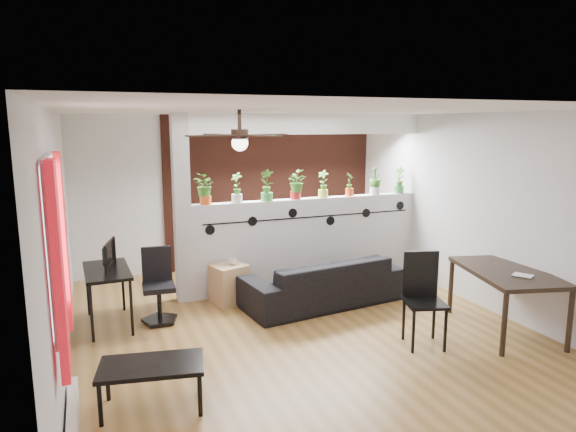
{
  "coord_description": "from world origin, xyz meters",
  "views": [
    {
      "loc": [
        -2.32,
        -5.46,
        2.46
      ],
      "look_at": [
        0.1,
        0.6,
        1.28
      ],
      "focal_mm": 32.0,
      "sensor_mm": 36.0,
      "label": 1
    }
  ],
  "objects_px": {
    "potted_plant_0": "(205,188)",
    "potted_plant_2": "(267,184)",
    "potted_plant_6": "(375,180)",
    "potted_plant_7": "(399,179)",
    "potted_plant_5": "(350,183)",
    "dining_table": "(507,277)",
    "folding_chair": "(423,290)",
    "office_chair": "(159,290)",
    "potted_plant_3": "(296,184)",
    "cup": "(232,262)",
    "potted_plant_4": "(323,183)",
    "computer_desk": "(107,275)",
    "coffee_table": "(152,368)",
    "cube_shelf": "(229,284)",
    "ceiling_fan": "(240,138)",
    "sofa": "(323,282)",
    "potted_plant_1": "(237,187)"
  },
  "relations": [
    {
      "from": "cup",
      "to": "potted_plant_6",
      "type": "bearing_deg",
      "value": 7.95
    },
    {
      "from": "potted_plant_0",
      "to": "potted_plant_2",
      "type": "height_order",
      "value": "potted_plant_2"
    },
    {
      "from": "potted_plant_6",
      "to": "computer_desk",
      "type": "distance_m",
      "value": 4.22
    },
    {
      "from": "potted_plant_2",
      "to": "potted_plant_4",
      "type": "distance_m",
      "value": 0.9
    },
    {
      "from": "cup",
      "to": "coffee_table",
      "type": "xyz_separation_m",
      "value": [
        -1.38,
        -2.35,
        -0.22
      ]
    },
    {
      "from": "potted_plant_3",
      "to": "potted_plant_4",
      "type": "bearing_deg",
      "value": -0.0
    },
    {
      "from": "cube_shelf",
      "to": "dining_table",
      "type": "relative_size",
      "value": 0.35
    },
    {
      "from": "potted_plant_3",
      "to": "dining_table",
      "type": "xyz_separation_m",
      "value": [
        1.68,
        -2.49,
        -0.91
      ]
    },
    {
      "from": "potted_plant_4",
      "to": "cube_shelf",
      "type": "relative_size",
      "value": 0.77
    },
    {
      "from": "potted_plant_4",
      "to": "sofa",
      "type": "distance_m",
      "value": 1.57
    },
    {
      "from": "ceiling_fan",
      "to": "potted_plant_2",
      "type": "relative_size",
      "value": 2.55
    },
    {
      "from": "potted_plant_0",
      "to": "potted_plant_5",
      "type": "distance_m",
      "value": 2.26
    },
    {
      "from": "potted_plant_3",
      "to": "cup",
      "type": "xyz_separation_m",
      "value": [
        -1.08,
        -0.34,
        -0.99
      ]
    },
    {
      "from": "potted_plant_4",
      "to": "cup",
      "type": "relative_size",
      "value": 3.63
    },
    {
      "from": "potted_plant_0",
      "to": "coffee_table",
      "type": "distance_m",
      "value": 3.15
    },
    {
      "from": "potted_plant_4",
      "to": "cup",
      "type": "height_order",
      "value": "potted_plant_4"
    },
    {
      "from": "coffee_table",
      "to": "folding_chair",
      "type": "bearing_deg",
      "value": 5.4
    },
    {
      "from": "potted_plant_1",
      "to": "potted_plant_2",
      "type": "distance_m",
      "value": 0.45
    },
    {
      "from": "potted_plant_0",
      "to": "computer_desk",
      "type": "bearing_deg",
      "value": -157.67
    },
    {
      "from": "potted_plant_2",
      "to": "coffee_table",
      "type": "distance_m",
      "value": 3.57
    },
    {
      "from": "potted_plant_2",
      "to": "potted_plant_4",
      "type": "bearing_deg",
      "value": 0.0
    },
    {
      "from": "potted_plant_2",
      "to": "potted_plant_3",
      "type": "bearing_deg",
      "value": 0.0
    },
    {
      "from": "potted_plant_3",
      "to": "cup",
      "type": "relative_size",
      "value": 3.78
    },
    {
      "from": "potted_plant_6",
      "to": "potted_plant_7",
      "type": "height_order",
      "value": "potted_plant_6"
    },
    {
      "from": "potted_plant_4",
      "to": "office_chair",
      "type": "distance_m",
      "value": 2.91
    },
    {
      "from": "potted_plant_0",
      "to": "potted_plant_5",
      "type": "height_order",
      "value": "potted_plant_0"
    },
    {
      "from": "potted_plant_7",
      "to": "sofa",
      "type": "height_order",
      "value": "potted_plant_7"
    },
    {
      "from": "sofa",
      "to": "computer_desk",
      "type": "height_order",
      "value": "computer_desk"
    },
    {
      "from": "potted_plant_0",
      "to": "potted_plant_6",
      "type": "distance_m",
      "value": 2.71
    },
    {
      "from": "potted_plant_3",
      "to": "potted_plant_5",
      "type": "height_order",
      "value": "potted_plant_3"
    },
    {
      "from": "potted_plant_2",
      "to": "potted_plant_7",
      "type": "distance_m",
      "value": 2.26
    },
    {
      "from": "potted_plant_6",
      "to": "office_chair",
      "type": "distance_m",
      "value": 3.74
    },
    {
      "from": "potted_plant_3",
      "to": "potted_plant_6",
      "type": "distance_m",
      "value": 1.35
    },
    {
      "from": "office_chair",
      "to": "coffee_table",
      "type": "distance_m",
      "value": 2.06
    },
    {
      "from": "potted_plant_0",
      "to": "office_chair",
      "type": "xyz_separation_m",
      "value": [
        -0.77,
        -0.66,
        -1.18
      ]
    },
    {
      "from": "sofa",
      "to": "folding_chair",
      "type": "xyz_separation_m",
      "value": [
        0.49,
        -1.56,
        0.31
      ]
    },
    {
      "from": "potted_plant_6",
      "to": "potted_plant_7",
      "type": "distance_m",
      "value": 0.45
    },
    {
      "from": "ceiling_fan",
      "to": "potted_plant_2",
      "type": "height_order",
      "value": "ceiling_fan"
    },
    {
      "from": "potted_plant_5",
      "to": "computer_desk",
      "type": "height_order",
      "value": "potted_plant_5"
    },
    {
      "from": "dining_table",
      "to": "folding_chair",
      "type": "xyz_separation_m",
      "value": [
        -1.13,
        0.09,
        -0.06
      ]
    },
    {
      "from": "potted_plant_6",
      "to": "computer_desk",
      "type": "xyz_separation_m",
      "value": [
        -4.07,
        -0.56,
        -0.94
      ]
    },
    {
      "from": "potted_plant_5",
      "to": "coffee_table",
      "type": "xyz_separation_m",
      "value": [
        -3.37,
        -2.69,
        -1.18
      ]
    },
    {
      "from": "potted_plant_3",
      "to": "potted_plant_7",
      "type": "bearing_deg",
      "value": 0.0
    },
    {
      "from": "potted_plant_3",
      "to": "potted_plant_5",
      "type": "bearing_deg",
      "value": 0.0
    },
    {
      "from": "potted_plant_0",
      "to": "coffee_table",
      "type": "height_order",
      "value": "potted_plant_0"
    },
    {
      "from": "sofa",
      "to": "dining_table",
      "type": "height_order",
      "value": "dining_table"
    },
    {
      "from": "office_chair",
      "to": "cup",
      "type": "bearing_deg",
      "value": 16.91
    },
    {
      "from": "potted_plant_1",
      "to": "computer_desk",
      "type": "height_order",
      "value": "potted_plant_1"
    },
    {
      "from": "cup",
      "to": "dining_table",
      "type": "bearing_deg",
      "value": -38.02
    },
    {
      "from": "folding_chair",
      "to": "coffee_table",
      "type": "distance_m",
      "value": 3.04
    }
  ]
}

